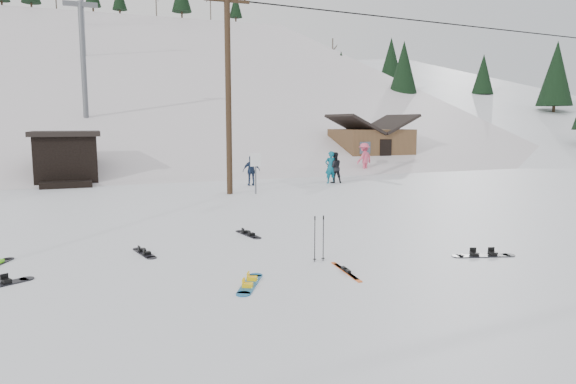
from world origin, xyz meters
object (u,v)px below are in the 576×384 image
object	(u,v)px
utility_pole	(228,89)
cabin	(371,146)
hero_snowboard	(250,283)
hero_skis	(346,271)

from	to	relation	value
utility_pole	cabin	world-z (taller)	utility_pole
utility_pole	hero_snowboard	distance (m)	13.97
cabin	hero_snowboard	bearing A→B (deg)	-124.85
cabin	hero_skis	distance (m)	26.59
hero_snowboard	cabin	bearing A→B (deg)	-6.31
cabin	hero_snowboard	xyz separation A→B (m)	(-15.91, -22.84, -1.46)
hero_snowboard	hero_skis	size ratio (longest dim) A/B	0.87
cabin	hero_snowboard	distance (m)	27.87
hero_skis	utility_pole	bearing A→B (deg)	91.40
hero_snowboard	hero_skis	world-z (taller)	hero_snowboard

